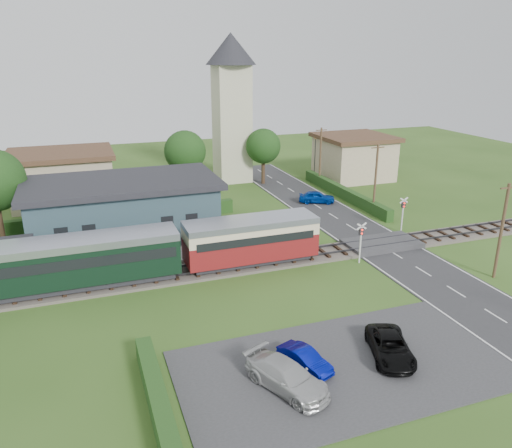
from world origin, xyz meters
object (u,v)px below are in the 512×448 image
object	(u,v)px
car_park_silver	(287,376)
pedestrian_near	(198,242)
train	(5,270)
station_building	(124,210)
equipment_hut	(17,257)
car_park_blue	(305,359)
church_tower	(231,98)
car_on_road	(317,197)
pedestrian_far	(41,260)
crossing_signal_far	(403,210)
car_park_dark	(390,347)
house_west	(62,177)
crossing_signal_near	(361,237)
house_east	(354,156)

from	to	relation	value
car_park_silver	pedestrian_near	size ratio (longest dim) A/B	2.96
train	car_park_silver	xyz separation A→B (m)	(13.50, -14.60, -1.43)
station_building	train	distance (m)	12.32
equipment_hut	car_park_blue	distance (m)	22.15
station_building	church_tower	bearing A→B (deg)	48.59
train	car_on_road	world-z (taller)	train
pedestrian_far	crossing_signal_far	bearing A→B (deg)	-67.26
car_park_dark	car_park_blue	bearing A→B (deg)	-167.68
house_west	crossing_signal_near	world-z (taller)	house_west
crossing_signal_near	car_park_silver	bearing A→B (deg)	-132.84
house_east	crossing_signal_near	world-z (taller)	house_east
church_tower	car_park_silver	size ratio (longest dim) A/B	3.81
crossing_signal_far	car_park_dark	distance (m)	20.57
car_on_road	pedestrian_far	bearing A→B (deg)	134.08
crossing_signal_far	equipment_hut	bearing A→B (deg)	178.54
church_tower	car_park_blue	bearing A→B (deg)	-102.04
car_park_silver	car_park_dark	bearing A→B (deg)	-18.94
church_tower	train	bearing A→B (deg)	-131.99
house_east	car_park_dark	world-z (taller)	house_east
equipment_hut	car_on_road	size ratio (longest dim) A/B	0.67
house_west	crossing_signal_near	bearing A→B (deg)	-49.89
house_east	crossing_signal_near	bearing A→B (deg)	-119.13
crossing_signal_near	equipment_hut	bearing A→B (deg)	167.06
crossing_signal_far	train	bearing A→B (deg)	-175.72
house_west	car_park_silver	xyz separation A→B (m)	(10.10, -37.60, -2.04)
pedestrian_near	train	bearing A→B (deg)	22.79
church_tower	car_park_silver	bearing A→B (deg)	-103.71
crossing_signal_near	crossing_signal_far	bearing A→B (deg)	33.69
equipment_hut	car_on_road	world-z (taller)	equipment_hut
station_building	car_on_road	xyz separation A→B (m)	(20.47, 4.20, -2.00)
house_west	crossing_signal_far	bearing A→B (deg)	-35.77
station_building	train	size ratio (longest dim) A/B	0.37
crossing_signal_near	pedestrian_near	world-z (taller)	crossing_signal_near
train	car_park_blue	bearing A→B (deg)	-41.83
house_west	crossing_signal_far	size ratio (longest dim) A/B	3.30
equipment_hut	pedestrian_far	bearing A→B (deg)	4.62
train	house_west	distance (m)	23.26
crossing_signal_near	car_on_road	size ratio (longest dim) A/B	0.86
station_building	crossing_signal_near	distance (m)	19.98
house_east	pedestrian_near	xyz separation A→B (m)	(-25.01, -18.89, -1.57)
pedestrian_near	car_park_dark	bearing A→B (deg)	119.93
car_park_blue	car_park_silver	world-z (taller)	car_park_silver
equipment_hut	crossing_signal_far	distance (m)	31.61
house_east	car_park_blue	world-z (taller)	house_east
crossing_signal_far	car_park_silver	xyz separation A→B (m)	(-18.50, -16.99, -1.39)
car_park_blue	pedestrian_near	xyz separation A→B (m)	(-1.60, 16.53, 0.63)
house_west	house_east	size ratio (longest dim) A/B	1.23
church_tower	car_on_road	distance (m)	16.88
church_tower	house_west	world-z (taller)	church_tower
car_park_dark	pedestrian_far	size ratio (longest dim) A/B	2.66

